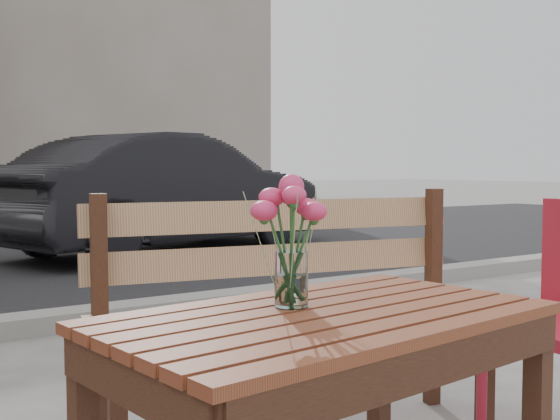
{
  "coord_description": "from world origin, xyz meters",
  "views": [
    {
      "loc": [
        -1.26,
        -1.34,
        1.02
      ],
      "look_at": [
        -0.28,
        0.12,
        0.91
      ],
      "focal_mm": 45.0,
      "sensor_mm": 36.0,
      "label": 1
    }
  ],
  "objects": [
    {
      "name": "main_vase",
      "position": [
        -0.28,
        0.07,
        0.87
      ],
      "size": [
        0.18,
        0.18,
        0.33
      ],
      "color": "white",
      "rests_on": "main_table"
    },
    {
      "name": "main_bench",
      "position": [
        0.24,
        0.81,
        0.57
      ],
      "size": [
        1.58,
        0.75,
        0.95
      ],
      "rotation": [
        0.0,
        0.0,
        -0.2
      ],
      "color": "#91664B",
      "rests_on": "ground"
    },
    {
      "name": "main_table",
      "position": [
        -0.24,
        -0.02,
        0.56
      ],
      "size": [
        1.15,
        0.75,
        0.67
      ],
      "rotation": [
        0.0,
        0.0,
        0.11
      ],
      "color": "maroon",
      "rests_on": "ground"
    },
    {
      "name": "parked_car",
      "position": [
        2.29,
        6.31,
        0.69
      ],
      "size": [
        4.45,
        2.59,
        1.38
      ],
      "primitive_type": "imported",
      "rotation": [
        0.0,
        0.0,
        1.86
      ],
      "color": "black",
      "rests_on": "ground"
    }
  ]
}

